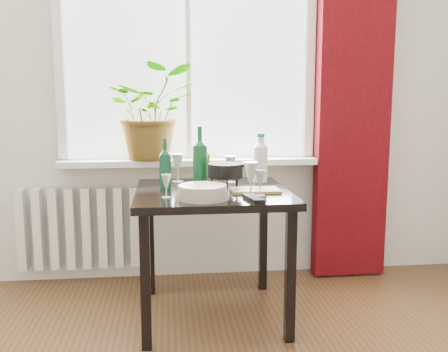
{
  "coord_description": "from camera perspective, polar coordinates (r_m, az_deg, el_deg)",
  "views": [
    {
      "loc": [
        -0.15,
        -1.19,
        1.25
      ],
      "look_at": [
        0.17,
        1.55,
        0.82
      ],
      "focal_mm": 40.0,
      "sensor_mm": 36.0,
      "label": 1
    }
  ],
  "objects": [
    {
      "name": "table",
      "position": [
        2.82,
        -1.35,
        -3.44
      ],
      "size": [
        0.85,
        0.85,
        0.74
      ],
      "color": "black",
      "rests_on": "ground"
    },
    {
      "name": "bottle_amber",
      "position": [
        3.09,
        -2.15,
        1.67
      ],
      "size": [
        0.08,
        0.08,
        0.24
      ],
      "primitive_type": null,
      "rotation": [
        0.0,
        0.0,
        0.4
      ],
      "color": "brown",
      "rests_on": "table"
    },
    {
      "name": "radiator",
      "position": [
        3.53,
        -16.24,
        -5.73
      ],
      "size": [
        0.8,
        0.1,
        0.55
      ],
      "color": "white",
      "rests_on": "ground"
    },
    {
      "name": "wine_bottle_right",
      "position": [
        2.86,
        -2.77,
        2.28
      ],
      "size": [
        0.09,
        0.09,
        0.36
      ],
      "primitive_type": null,
      "rotation": [
        0.0,
        0.0,
        0.07
      ],
      "color": "#0D4620",
      "rests_on": "table"
    },
    {
      "name": "windowsill",
      "position": [
        3.37,
        -3.99,
        1.63
      ],
      "size": [
        1.72,
        0.2,
        0.04
      ],
      "color": "white",
      "rests_on": "ground"
    },
    {
      "name": "fondue_pot",
      "position": [
        2.78,
        0.14,
        -0.1
      ],
      "size": [
        0.28,
        0.26,
        0.15
      ],
      "primitive_type": null,
      "rotation": [
        0.0,
        0.0,
        -0.35
      ],
      "color": "black",
      "rests_on": "table"
    },
    {
      "name": "wineglass_front_left",
      "position": [
        2.58,
        -6.62,
        -1.15
      ],
      "size": [
        0.06,
        0.06,
        0.12
      ],
      "primitive_type": null,
      "rotation": [
        0.0,
        0.0,
        -0.2
      ],
      "color": "#B7C0C5",
      "rests_on": "table"
    },
    {
      "name": "plate_stack",
      "position": [
        2.54,
        -2.48,
        -1.86
      ],
      "size": [
        0.31,
        0.31,
        0.07
      ],
      "primitive_type": "cylinder",
      "rotation": [
        0.0,
        0.0,
        0.18
      ],
      "color": "#BCB29C",
      "rests_on": "table"
    },
    {
      "name": "wineglass_front_right",
      "position": [
        2.59,
        3.09,
        -0.34
      ],
      "size": [
        0.09,
        0.09,
        0.19
      ],
      "primitive_type": null,
      "rotation": [
        0.0,
        0.0,
        0.16
      ],
      "color": "silver",
      "rests_on": "table"
    },
    {
      "name": "wine_bottle_left",
      "position": [
        2.83,
        -6.73,
        1.4
      ],
      "size": [
        0.08,
        0.08,
        0.29
      ],
      "primitive_type": null,
      "rotation": [
        0.0,
        0.0,
        0.13
      ],
      "color": "#0C3F21",
      "rests_on": "table"
    },
    {
      "name": "window",
      "position": [
        3.43,
        -4.18,
        14.72
      ],
      "size": [
        1.72,
        0.08,
        1.62
      ],
      "color": "white",
      "rests_on": "ground"
    },
    {
      "name": "tv_remote",
      "position": [
        2.52,
        3.4,
        -2.58
      ],
      "size": [
        0.09,
        0.19,
        0.02
      ],
      "primitive_type": "cube",
      "rotation": [
        0.0,
        0.0,
        0.19
      ],
      "color": "black",
      "rests_on": "table"
    },
    {
      "name": "wineglass_back_center",
      "position": [
        3.02,
        0.73,
        0.79
      ],
      "size": [
        0.07,
        0.07,
        0.17
      ],
      "primitive_type": null,
      "rotation": [
        0.0,
        0.0,
        0.01
      ],
      "color": "silver",
      "rests_on": "table"
    },
    {
      "name": "wineglass_far_right",
      "position": [
        2.62,
        4.14,
        -0.8
      ],
      "size": [
        0.07,
        0.07,
        0.14
      ],
      "primitive_type": null,
      "rotation": [
        0.0,
        0.0,
        -0.16
      ],
      "color": "silver",
      "rests_on": "table"
    },
    {
      "name": "wineglass_back_left",
      "position": [
        3.06,
        -5.33,
        0.95
      ],
      "size": [
        0.08,
        0.08,
        0.18
      ],
      "primitive_type": null,
      "rotation": [
        0.0,
        0.0,
        0.1
      ],
      "color": "#B8BCC6",
      "rests_on": "table"
    },
    {
      "name": "cleaning_bottle",
      "position": [
        3.07,
        4.2,
        2.17
      ],
      "size": [
        0.1,
        0.1,
        0.3
      ],
      "primitive_type": null,
      "rotation": [
        0.0,
        0.0,
        -0.18
      ],
      "color": "silver",
      "rests_on": "table"
    },
    {
      "name": "curtain",
      "position": [
        3.55,
        14.6,
        9.35
      ],
      "size": [
        0.5,
        0.12,
        2.56
      ],
      "color": "#3D0509",
      "rests_on": "ground"
    },
    {
      "name": "potted_plant",
      "position": [
        3.35,
        -8.23,
        7.22
      ],
      "size": [
        0.63,
        0.57,
        0.63
      ],
      "primitive_type": "imported",
      "rotation": [
        0.0,
        0.0,
        0.16
      ],
      "color": "#297920",
      "rests_on": "windowsill"
    },
    {
      "name": "cutting_board",
      "position": [
        2.75,
        3.57,
        -1.63
      ],
      "size": [
        0.27,
        0.17,
        0.01
      ],
      "primitive_type": "cube",
      "rotation": [
        0.0,
        0.0,
        0.01
      ],
      "color": "#AD874E",
      "rests_on": "table"
    }
  ]
}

